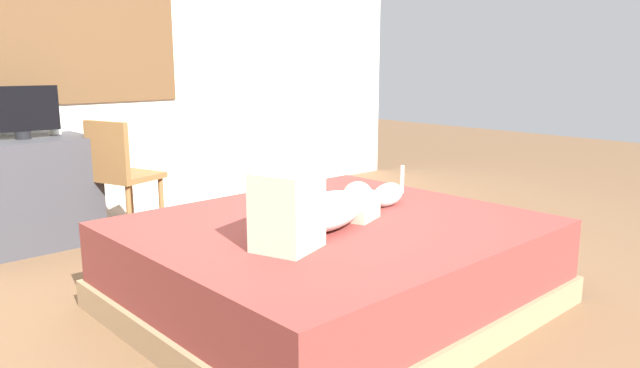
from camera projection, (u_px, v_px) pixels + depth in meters
ground_plane at (324, 309)px, 3.04m from camera, size 16.00×16.00×0.00m
back_wall_with_window at (98, 35)px, 4.59m from camera, size 6.40×0.14×2.90m
bed at (332, 264)px, 3.07m from camera, size 1.98×1.75×0.45m
person_lying at (319, 209)px, 2.80m from camera, size 0.93×0.51×0.34m
cat at (386, 195)px, 3.32m from camera, size 0.36×0.15×0.21m
desk at (23, 194)px, 4.02m from camera, size 0.90×0.56×0.74m
tv_monitor at (21, 112)px, 3.93m from camera, size 0.48×0.10×0.35m
cup at (55, 128)px, 4.21m from camera, size 0.08×0.08×0.09m
chair_by_desk at (120, 171)px, 4.08m from camera, size 0.48×0.48×0.86m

